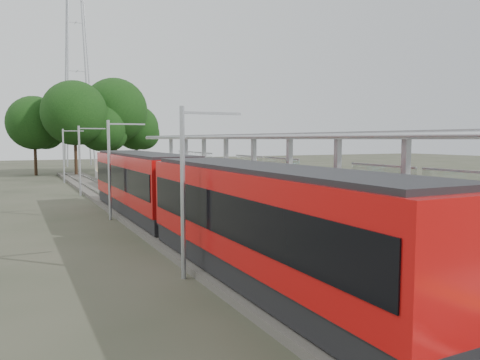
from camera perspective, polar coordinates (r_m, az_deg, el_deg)
name	(u,v)px	position (r m, az deg, el deg)	size (l,w,h in m)	color
trackbed	(139,213)	(27.85, -12.25, -3.91)	(3.00, 70.00, 0.24)	#59544C
platform	(210,202)	(29.19, -3.65, -2.65)	(6.00, 50.00, 1.00)	gray
tactile_strip	(171,196)	(28.26, -8.44, -1.90)	(0.60, 50.00, 0.02)	yellow
end_fence	(123,164)	(52.92, -14.07, 1.85)	(6.00, 0.10, 1.20)	#9EA0A5
train	(185,194)	(19.90, -6.72, -1.76)	(2.74, 27.60, 3.62)	black
canopy	(263,142)	(26.19, 2.78, 4.60)	(3.27, 38.00, 3.66)	#9EA0A5
pylon	(76,47)	(81.68, -19.34, 15.05)	(8.00, 4.00, 38.00)	#9EA0A5
tree_cluster	(94,117)	(61.05, -17.37, 7.29)	(18.86, 12.15, 12.13)	#382316
catenary_masts	(111,166)	(26.22, -15.48, 1.61)	(2.08, 48.16, 5.40)	#9EA0A5
bench_near	(395,218)	(17.99, 18.43, -4.47)	(0.49, 1.42, 0.96)	#101150
bench_mid	(253,186)	(27.97, 1.53, -0.69)	(1.10, 1.76, 1.16)	#101150
bench_far	(201,174)	(37.61, -4.79, 0.73)	(0.61, 1.66, 1.12)	#101150
info_pillar_near	(420,219)	(17.14, 21.09, -4.42)	(0.35, 0.35, 1.57)	#C7B891
info_pillar_far	(233,178)	(30.54, -0.90, 0.30)	(0.45, 0.45, 2.02)	#C7B891
litter_bin	(285,194)	(25.27, 5.52, -1.67)	(0.45, 0.45, 0.92)	#9EA0A5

